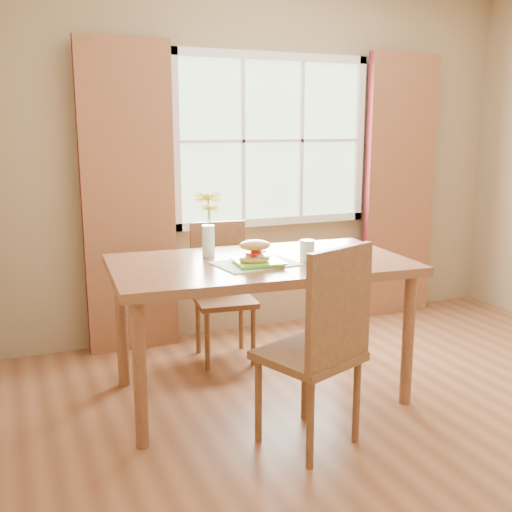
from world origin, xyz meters
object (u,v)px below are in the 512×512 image
Objects in this scene: dining_table at (260,275)px; chair_far at (222,284)px; water_glass at (307,252)px; chair_near at (323,340)px; flower_vase at (208,218)px; croissant_sandwich at (255,252)px.

dining_table is 1.87× the size of chair_far.
water_glass reaches higher than dining_table.
flower_vase is at bearing 85.53° from chair_near.
water_glass is at bearing -26.19° from dining_table.
dining_table is 1.68× the size of chair_near.
flower_vase is (-0.27, 0.94, 0.49)m from chair_near.
water_glass reaches higher than chair_far.
dining_table is at bearing 72.12° from chair_near.
chair_near is (0.03, -0.71, -0.17)m from dining_table.
croissant_sandwich is (-0.12, 0.57, 0.34)m from chair_near.
chair_near is at bearing -73.99° from flower_vase.
water_glass is (0.21, 0.57, 0.32)m from chair_near.
dining_table is 0.46m from flower_vase.
water_glass is at bearing 14.63° from croissant_sandwich.
croissant_sandwich is 0.33m from water_glass.
chair_near is at bearing -83.42° from dining_table.
flower_vase is (-0.15, 0.37, 0.15)m from croissant_sandwich.
flower_vase reaches higher than dining_table.
water_glass is at bearing -68.36° from chair_far.
flower_vase reaches higher than water_glass.
dining_table is at bearing -84.32° from chair_far.
chair_far is 4.63× the size of croissant_sandwich.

